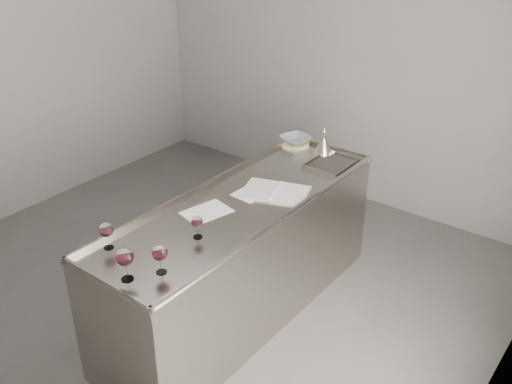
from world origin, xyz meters
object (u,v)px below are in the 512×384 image
Objects in this scene: wine_glass_middle at (125,258)px; counter at (242,258)px; wine_glass_left at (106,230)px; ceramic_bowl at (296,140)px; notebook at (275,192)px; wine_glass_small at (197,222)px; wine_glass_right at (160,254)px; wine_funnel at (324,145)px.

counter is at bearing 93.17° from wine_glass_middle.
wine_glass_left is 0.72× the size of ceramic_bowl.
wine_glass_small is at bearing -111.39° from notebook.
wine_glass_right is at bearing -77.16° from wine_glass_small.
wine_glass_middle is at bearing -81.18° from ceramic_bowl.
ceramic_bowl is (0.00, 2.02, -0.07)m from wine_glass_left.
wine_glass_left is at bearing -106.37° from counter.
wine_glass_middle reaches higher than wine_glass_small.
wine_glass_middle is 0.37× the size of notebook.
notebook is at bearing -65.19° from ceramic_bowl.
notebook is at bearing 92.91° from wine_glass_right.
wine_glass_right reaches higher than wine_glass_left.
wine_glass_small is 0.65× the size of wine_funnel.
wine_funnel reaches higher than ceramic_bowl.
wine_glass_small is at bearing 88.89° from wine_glass_middle.
ceramic_bowl is (-0.35, 1.60, -0.06)m from wine_glass_small.
ceramic_bowl is (-0.33, 2.16, -0.09)m from wine_glass_middle.
notebook is 0.90m from ceramic_bowl.
wine_glass_right is 0.33× the size of notebook.
wine_glass_middle is (0.33, -0.14, 0.02)m from wine_glass_left.
wine_funnel reaches higher than wine_glass_small.
notebook is (-0.06, 1.18, -0.12)m from wine_glass_right.
wine_glass_small is (-0.09, 0.40, -0.02)m from wine_glass_right.
counter is 0.55m from notebook.
wine_glass_left is (-0.28, -0.94, 0.59)m from counter.
wine_glass_left is 0.75× the size of wine_funnel.
wine_glass_left is 0.32× the size of notebook.
wine_funnel is (-0.16, 2.00, -0.06)m from wine_glass_right.
notebook is at bearing 87.67° from wine_glass_small.
counter is 16.08× the size of wine_glass_small.
wine_funnel is (-0.07, 1.60, -0.04)m from wine_glass_small.
counter is 11.95× the size of wine_glass_middle.
wine_glass_middle is 1.13× the size of wine_glass_right.
wine_glass_left is 0.44m from wine_glass_right.
counter is 10.03× the size of ceramic_bowl.
notebook is (0.04, 1.34, -0.14)m from wine_glass_middle.
wine_glass_middle is 2.19m from ceramic_bowl.
wine_glass_small is 1.63m from ceramic_bowl.
wine_glass_right is 0.78× the size of wine_funnel.
wine_glass_middle is at bearing -91.11° from wine_glass_small.
counter is at bearing 100.02° from wine_glass_right.
wine_glass_small is at bearing 102.84° from wine_glass_right.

